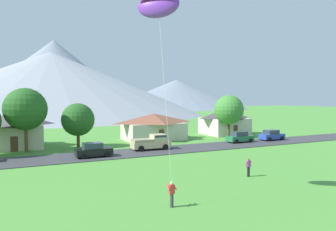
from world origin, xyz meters
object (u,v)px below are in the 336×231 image
(house_right_center, at_px, (224,121))
(kite_flyer_with_kite, at_px, (158,8))
(house_rightmost, at_px, (14,129))
(tree_near_left, at_px, (25,109))
(parked_car_blue_mid_east, at_px, (272,135))
(pickup_truck_sand_west_side, at_px, (152,142))
(parked_car_green_west_end, at_px, (240,137))
(watcher_person, at_px, (249,167))
(house_left_center, at_px, (154,126))
(parked_car_black_east_end, at_px, (94,150))
(tree_right_of_center, at_px, (78,120))
(tree_left_of_center, at_px, (229,110))

(house_right_center, xyz_separation_m, kite_flyer_with_kite, (-27.10, -29.88, 10.55))
(house_rightmost, xyz_separation_m, tree_near_left, (1.42, -4.69, 2.95))
(tree_near_left, distance_m, parked_car_blue_mid_east, 37.21)
(house_rightmost, xyz_separation_m, parked_car_blue_mid_east, (37.91, -10.19, -1.72))
(house_right_center, height_order, pickup_truck_sand_west_side, house_right_center)
(tree_near_left, bearing_deg, parked_car_green_west_end, -9.88)
(kite_flyer_with_kite, distance_m, watcher_person, 15.79)
(tree_near_left, bearing_deg, house_left_center, 11.27)
(house_right_center, xyz_separation_m, house_rightmost, (-36.20, -0.43, 0.09))
(tree_near_left, relative_size, parked_car_green_west_end, 1.97)
(kite_flyer_with_kite, bearing_deg, parked_car_black_east_end, 92.26)
(parked_car_blue_mid_east, bearing_deg, house_right_center, 99.19)
(tree_right_of_center, height_order, parked_car_green_west_end, tree_right_of_center)
(parked_car_black_east_end, bearing_deg, parked_car_green_west_end, 5.56)
(parked_car_black_east_end, xyz_separation_m, watcher_person, (10.48, -14.95, 0.01))
(house_left_center, relative_size, parked_car_blue_mid_east, 2.44)
(house_left_center, height_order, tree_near_left, tree_near_left)
(house_right_center, relative_size, pickup_truck_sand_west_side, 1.56)
(tree_near_left, height_order, tree_right_of_center, tree_near_left)
(house_rightmost, bearing_deg, pickup_truck_sand_west_side, -31.61)
(house_right_center, height_order, parked_car_black_east_end, house_right_center)
(tree_right_of_center, xyz_separation_m, kite_flyer_with_kite, (0.94, -25.85, 9.12))
(parked_car_green_west_end, relative_size, kite_flyer_with_kite, 0.30)
(house_right_center, bearing_deg, pickup_truck_sand_west_side, -151.38)
(tree_left_of_center, distance_m, parked_car_green_west_end, 7.60)
(house_left_center, bearing_deg, watcher_person, -94.48)
(house_right_center, height_order, parked_car_blue_mid_east, house_right_center)
(house_rightmost, bearing_deg, tree_left_of_center, -6.60)
(house_rightmost, xyz_separation_m, parked_car_black_east_end, (8.41, -12.20, -1.72))
(house_left_center, relative_size, house_rightmost, 1.26)
(house_rightmost, distance_m, tree_right_of_center, 9.02)
(parked_car_blue_mid_east, xyz_separation_m, parked_car_black_east_end, (-29.50, -2.02, 0.00))
(pickup_truck_sand_west_side, bearing_deg, kite_flyer_with_kite, -111.45)
(house_right_center, bearing_deg, tree_near_left, -171.64)
(tree_right_of_center, relative_size, parked_car_green_west_end, 1.49)
(tree_near_left, distance_m, tree_right_of_center, 7.02)
(house_left_center, height_order, parked_car_blue_mid_east, house_left_center)
(tree_near_left, bearing_deg, watcher_person, -52.11)
(house_rightmost, relative_size, tree_near_left, 0.99)
(house_right_center, distance_m, tree_left_of_center, 5.44)
(house_left_center, relative_size, pickup_truck_sand_west_side, 1.96)
(tree_near_left, bearing_deg, kite_flyer_with_kite, -72.78)
(parked_car_blue_mid_east, distance_m, kite_flyer_with_kite, 36.75)
(tree_right_of_center, height_order, parked_car_blue_mid_east, tree_right_of_center)
(parked_car_green_west_end, xyz_separation_m, parked_car_blue_mid_east, (6.31, -0.24, 0.00))
(tree_right_of_center, relative_size, pickup_truck_sand_west_side, 1.19)
(parked_car_green_west_end, xyz_separation_m, kite_flyer_with_kite, (-22.51, -19.51, 12.18))
(parked_car_green_west_end, bearing_deg, parked_car_blue_mid_east, -2.18)
(watcher_person, bearing_deg, parked_car_blue_mid_east, 41.73)
(house_left_center, height_order, pickup_truck_sand_west_side, house_left_center)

